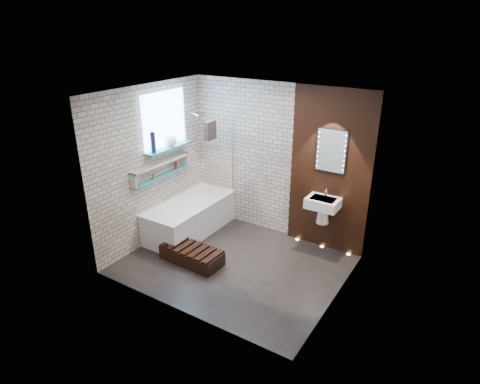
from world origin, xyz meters
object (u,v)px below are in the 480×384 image
Objects in this scene: bathtub at (190,217)px; walnut_step at (192,255)px; bath_screen at (220,160)px; led_mirror at (331,151)px; washbasin at (323,206)px.

bathtub reaches higher than walnut_step.
bath_screen reaches higher than bathtub.
walnut_step is (0.27, -1.19, -1.17)m from bath_screen.
led_mirror is 0.72× the size of walnut_step.
led_mirror reaches higher than bath_screen.
walnut_step is at bearing -135.33° from led_mirror.
bath_screen is 2.41× the size of washbasin.
bathtub is 1.78× the size of walnut_step.
washbasin is 0.83× the size of led_mirror.
walnut_step is (-1.55, -1.37, -0.68)m from washbasin.
bath_screen is at bearing -174.22° from washbasin.
bathtub is at bearing -128.90° from bath_screen.
washbasin reaches higher than bathtub.
washbasin reaches higher than walnut_step.
led_mirror is at bearing 19.78° from bathtub.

